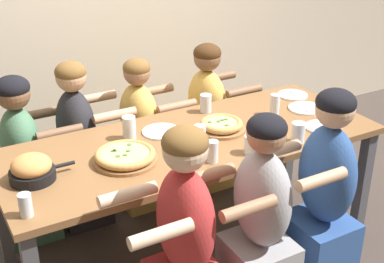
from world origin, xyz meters
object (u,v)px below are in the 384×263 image
(empty_plate_b, at_px, (161,132))
(diner_far_center, at_px, (140,141))
(drinking_glass_a, at_px, (129,129))
(drinking_glass_d, at_px, (206,103))
(empty_plate_c, at_px, (306,108))
(drinking_glass_f, at_px, (200,137))
(empty_plate_a, at_px, (322,127))
(drinking_glass_e, at_px, (275,106))
(diner_far_left, at_px, (24,165))
(drinking_glass_b, at_px, (26,207))
(diner_far_midleft, at_px, (79,151))
(drinking_glass_g, at_px, (213,153))
(diner_near_center, at_px, (260,230))
(pizza_board_main, at_px, (125,156))
(skillet_bowl, at_px, (32,169))
(diner_near_midleft, at_px, (185,252))
(empty_plate_d, at_px, (293,95))
(pizza_board_second, at_px, (221,125))
(diner_near_midright, at_px, (323,203))
(cocktail_glass_blue, at_px, (252,145))
(diner_far_midright, at_px, (207,122))
(drinking_glass_c, at_px, (298,133))

(empty_plate_b, height_order, diner_far_center, diner_far_center)
(empty_plate_b, relative_size, drinking_glass_a, 1.67)
(drinking_glass_d, bearing_deg, empty_plate_c, -25.62)
(diner_far_center, bearing_deg, drinking_glass_f, 3.33)
(empty_plate_a, distance_m, drinking_glass_e, 0.34)
(diner_far_left, relative_size, diner_far_center, 1.02)
(drinking_glass_b, distance_m, diner_far_midleft, 1.15)
(drinking_glass_g, bearing_deg, diner_near_center, -80.48)
(empty_plate_b, bearing_deg, pizza_board_main, -145.10)
(skillet_bowl, height_order, drinking_glass_b, skillet_bowl)
(drinking_glass_d, height_order, drinking_glass_g, drinking_glass_g)
(empty_plate_c, xyz_separation_m, drinking_glass_a, (-1.19, 0.16, 0.06))
(drinking_glass_f, xyz_separation_m, diner_near_midleft, (-0.41, -0.57, -0.27))
(empty_plate_b, distance_m, drinking_glass_f, 0.29)
(drinking_glass_f, xyz_separation_m, diner_far_midleft, (-0.49, 0.75, -0.31))
(empty_plate_d, relative_size, drinking_glass_e, 1.52)
(drinking_glass_g, distance_m, diner_far_center, 1.00)
(empty_plate_a, height_order, drinking_glass_f, drinking_glass_f)
(pizza_board_second, relative_size, diner_far_midleft, 0.26)
(empty_plate_c, xyz_separation_m, diner_near_midright, (-0.43, -0.68, -0.21))
(cocktail_glass_blue, bearing_deg, diner_near_center, -117.18)
(drinking_glass_a, distance_m, diner_far_left, 0.78)
(diner_far_left, distance_m, diner_far_center, 0.80)
(empty_plate_d, distance_m, diner_near_midleft, 1.65)
(drinking_glass_d, bearing_deg, diner_far_midright, 57.62)
(diner_near_midright, bearing_deg, pizza_board_second, 18.47)
(drinking_glass_e, xyz_separation_m, drinking_glass_g, (-0.68, -0.35, -0.01))
(drinking_glass_e, distance_m, diner_far_center, 0.97)
(drinking_glass_f, relative_size, diner_far_midleft, 0.11)
(drinking_glass_a, relative_size, diner_far_midleft, 0.12)
(cocktail_glass_blue, relative_size, diner_far_midleft, 0.11)
(skillet_bowl, bearing_deg, pizza_board_main, -5.99)
(empty_plate_c, xyz_separation_m, empty_plate_d, (0.08, 0.23, 0.00))
(pizza_board_second, height_order, diner_near_center, diner_near_center)
(empty_plate_b, distance_m, drinking_glass_e, 0.77)
(pizza_board_second, relative_size, drinking_glass_g, 2.40)
(drinking_glass_d, xyz_separation_m, diner_far_midleft, (-0.76, 0.35, -0.31))
(skillet_bowl, relative_size, cocktail_glass_blue, 2.58)
(drinking_glass_e, relative_size, diner_far_center, 0.13)
(empty_plate_c, height_order, diner_near_center, diner_near_center)
(drinking_glass_f, height_order, diner_near_center, diner_near_center)
(drinking_glass_a, xyz_separation_m, diner_near_midleft, (-0.09, -0.85, -0.27))
(empty_plate_c, height_order, diner_far_midright, diner_far_midright)
(drinking_glass_e, bearing_deg, skillet_bowl, -177.60)
(cocktail_glass_blue, distance_m, diner_near_center, 0.48)
(drinking_glass_a, bearing_deg, diner_near_midright, -48.23)
(empty_plate_d, bearing_deg, drinking_glass_c, -127.04)
(pizza_board_second, xyz_separation_m, diner_near_center, (-0.19, -0.68, -0.27))
(diner_far_midright, height_order, diner_far_center, diner_far_midright)
(empty_plate_c, height_order, diner_far_midleft, diner_far_midleft)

